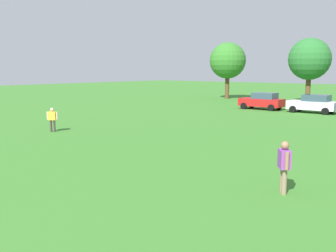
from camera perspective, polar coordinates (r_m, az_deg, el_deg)
name	(u,v)px	position (r m, az deg, el deg)	size (l,w,h in m)	color
ground_plane	(283,120)	(31.95, 16.57, 0.83)	(160.00, 160.00, 0.00)	#387528
adult_bystander	(284,163)	(13.01, 16.68, -5.17)	(0.58, 0.69, 1.72)	#8C7259
bystander_near_trees	(52,118)	(25.94, -16.61, 1.20)	(0.64, 0.50, 1.54)	#3F3833
parked_car_red_0	(262,101)	(39.90, 13.64, 3.61)	(4.30, 2.02, 1.68)	red
parked_car_white_1	(313,104)	(38.02, 20.54, 3.09)	(4.30, 2.02, 1.68)	white
tree_far_left	(228,61)	(53.72, 8.75, 9.45)	(4.86, 4.86, 7.58)	brown
tree_left	(310,59)	(48.90, 20.05, 9.19)	(4.88, 4.88, 7.60)	brown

